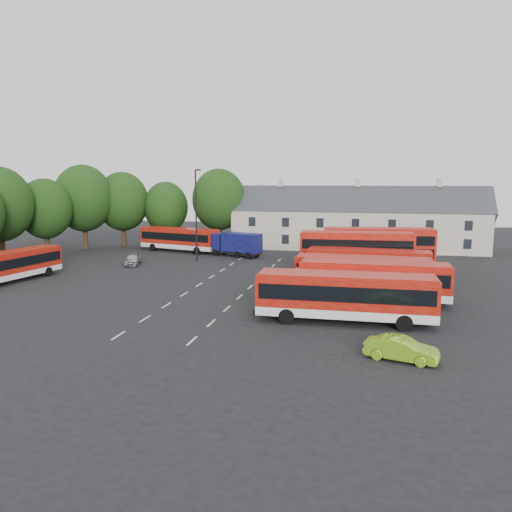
% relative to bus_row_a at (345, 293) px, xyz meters
% --- Properties ---
extents(ground, '(140.00, 140.00, 0.00)m').
position_rel_bus_row_a_xyz_m(ground, '(-14.10, 7.84, -2.09)').
color(ground, black).
rests_on(ground, ground).
extents(lane_markings, '(5.15, 33.80, 0.01)m').
position_rel_bus_row_a_xyz_m(lane_markings, '(-11.60, 9.84, -2.08)').
color(lane_markings, beige).
rests_on(lane_markings, ground).
extents(treeline, '(29.92, 32.59, 12.01)m').
position_rel_bus_row_a_xyz_m(treeline, '(-34.84, 27.20, 4.60)').
color(treeline, black).
rests_on(treeline, ground).
extents(terrace_houses, '(35.70, 7.13, 10.06)m').
position_rel_bus_row_a_xyz_m(terrace_houses, '(-0.10, 37.84, 1.78)').
color(terrace_houses, beige).
rests_on(terrace_houses, ground).
extents(bus_row_a, '(12.31, 2.99, 3.47)m').
position_rel_bus_row_a_xyz_m(bus_row_a, '(0.00, 0.00, 0.00)').
color(bus_row_a, silver).
rests_on(bus_row_a, ground).
extents(bus_row_b, '(10.31, 2.63, 2.90)m').
position_rel_bus_row_a_xyz_m(bus_row_b, '(0.85, 3.95, -0.34)').
color(bus_row_b, silver).
rests_on(bus_row_b, ground).
extents(bus_row_c, '(11.90, 2.93, 3.35)m').
position_rel_bus_row_a_xyz_m(bus_row_c, '(2.02, 6.28, -0.07)').
color(bus_row_c, silver).
rests_on(bus_row_c, ground).
extents(bus_row_d, '(11.70, 3.13, 3.28)m').
position_rel_bus_row_a_xyz_m(bus_row_d, '(1.09, 9.36, -0.11)').
color(bus_row_d, silver).
rests_on(bus_row_d, ground).
extents(bus_row_e, '(11.82, 3.75, 3.29)m').
position_rel_bus_row_a_xyz_m(bus_row_e, '(1.60, 14.15, -0.11)').
color(bus_row_e, silver).
rests_on(bus_row_e, ground).
extents(bus_dd_south, '(11.47, 3.17, 4.66)m').
position_rel_bus_row_a_xyz_m(bus_dd_south, '(0.38, 17.07, 0.57)').
color(bus_dd_south, silver).
rests_on(bus_dd_south, ground).
extents(bus_dd_north, '(11.86, 4.04, 4.77)m').
position_rel_bus_row_a_xyz_m(bus_dd_north, '(2.65, 20.52, 0.63)').
color(bus_dd_north, silver).
rests_on(bus_dd_north, ground).
extents(bus_west, '(4.03, 10.93, 3.02)m').
position_rel_bus_row_a_xyz_m(bus_west, '(-32.39, 7.30, -0.27)').
color(bus_west, silver).
rests_on(bus_west, ground).
extents(bus_north, '(11.87, 5.52, 3.28)m').
position_rel_bus_row_a_xyz_m(bus_north, '(-23.87, 30.18, -0.12)').
color(bus_north, silver).
rests_on(bus_north, ground).
extents(box_truck, '(7.40, 4.52, 3.09)m').
position_rel_bus_row_a_xyz_m(box_truck, '(-15.13, 27.65, -0.35)').
color(box_truck, black).
rests_on(box_truck, ground).
extents(silver_car, '(2.60, 4.18, 1.33)m').
position_rel_bus_row_a_xyz_m(silver_car, '(-25.29, 18.77, -1.42)').
color(silver_car, '#AAAEB2').
rests_on(silver_car, ground).
extents(lime_car, '(4.22, 2.35, 1.32)m').
position_rel_bus_row_a_xyz_m(lime_car, '(3.39, -6.83, -1.43)').
color(lime_car, '#77B91C').
rests_on(lime_car, ground).
extents(lamppost, '(0.77, 0.29, 11.15)m').
position_rel_bus_row_a_xyz_m(lamppost, '(-18.79, 22.82, 3.86)').
color(lamppost, black).
rests_on(lamppost, ground).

